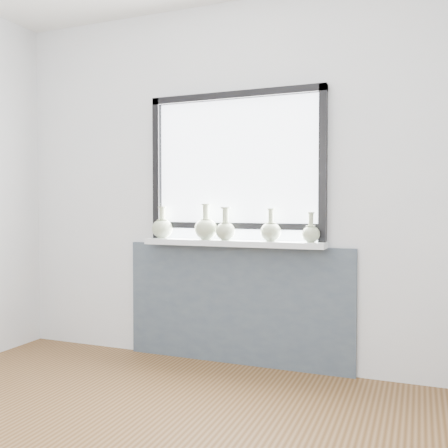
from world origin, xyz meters
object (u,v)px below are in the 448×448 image
at_px(vase_b, 206,228).
at_px(vase_c, 225,229).
at_px(vase_e, 311,233).
at_px(vase_a, 162,228).
at_px(windowsill, 232,243).
at_px(vase_d, 271,231).

xyz_separation_m(vase_b, vase_c, (0.16, -0.02, -0.01)).
bearing_deg(vase_e, vase_a, 178.99).
height_order(vase_b, vase_e, vase_b).
distance_m(windowsill, vase_e, 0.57).
xyz_separation_m(vase_c, vase_e, (0.60, 0.01, -0.01)).
distance_m(vase_b, vase_c, 0.16).
bearing_deg(vase_b, windowsill, 0.91).
height_order(vase_c, vase_e, vase_c).
height_order(windowsill, vase_c, vase_c).
relative_size(windowsill, vase_e, 6.52).
xyz_separation_m(windowsill, vase_a, (-0.56, 0.00, 0.10)).
xyz_separation_m(windowsill, vase_c, (-0.04, -0.03, 0.10)).
height_order(vase_b, vase_c, vase_b).
xyz_separation_m(windowsill, vase_d, (0.28, -0.01, 0.09)).
bearing_deg(vase_b, vase_d, -0.50).
bearing_deg(vase_c, vase_e, 0.89).
xyz_separation_m(vase_d, vase_e, (0.28, -0.01, -0.01)).
height_order(vase_a, vase_e, vase_a).
distance_m(vase_a, vase_d, 0.84).
xyz_separation_m(vase_b, vase_d, (0.49, -0.00, -0.01)).
distance_m(windowsill, vase_c, 0.11).
xyz_separation_m(vase_c, vase_d, (0.33, 0.02, -0.00)).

